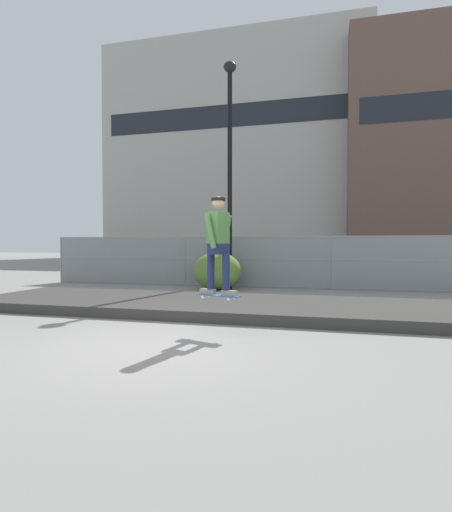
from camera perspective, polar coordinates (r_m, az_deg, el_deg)
ground_plane at (r=6.35m, az=-10.43°, el=-12.49°), size 120.00×120.00×0.00m
gravel_berm at (r=9.52m, az=-1.51°, el=-7.03°), size 11.89×3.20×0.23m
skateboard at (r=6.87m, az=-1.09°, el=-5.64°), size 0.82×0.43×0.07m
skater at (r=6.82m, az=-1.10°, el=2.34°), size 0.72×0.62×1.67m
chain_fence at (r=14.41m, az=4.14°, el=-0.82°), size 16.16×0.06×1.85m
street_lamp at (r=14.26m, az=0.54°, el=14.68°), size 0.44×0.44×7.81m
parked_car_near at (r=18.91m, az=-3.15°, el=-0.53°), size 4.47×2.09×1.66m
library_building at (r=51.86m, az=2.01°, el=13.95°), size 30.80×13.07×25.23m
shrub_left at (r=13.76m, az=-1.25°, el=-2.13°), size 1.67×1.37×1.29m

